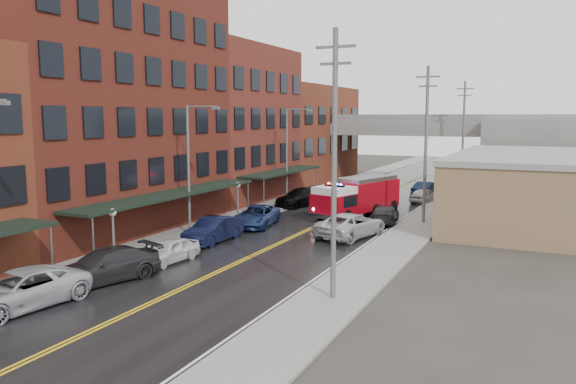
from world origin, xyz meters
The scene contains 31 objects.
road centered at (0.00, 30.00, 0.01)m, with size 11.00×160.00×0.02m, color black.
sidewalk_left centered at (-7.30, 30.00, 0.07)m, with size 3.00×160.00×0.15m, color slate.
sidewalk_right centered at (7.30, 30.00, 0.07)m, with size 3.00×160.00×0.15m, color slate.
curb_left centered at (-5.65, 30.00, 0.07)m, with size 0.30×160.00×0.15m, color gray.
curb_right centered at (5.65, 30.00, 0.07)m, with size 0.30×160.00×0.15m, color gray.
brick_building_b centered at (-13.30, 23.00, 9.00)m, with size 9.00×20.00×18.00m, color #4D1D14.
brick_building_c centered at (-13.30, 40.50, 7.50)m, with size 9.00×15.00×15.00m, color maroon.
brick_building_far centered at (-13.30, 58.00, 6.00)m, with size 9.00×20.00×12.00m, color brown.
tan_building centered at (16.00, 40.00, 2.50)m, with size 14.00×22.00×5.00m, color olive.
right_far_block centered at (18.00, 70.00, 4.00)m, with size 18.00×30.00×8.00m, color slate.
awning_1 centered at (-7.49, 23.00, 2.99)m, with size 2.60×18.00×3.09m.
awning_2 centered at (-7.49, 40.50, 2.99)m, with size 2.60×13.00×3.09m.
globe_lamp_1 centered at (-6.40, 16.00, 2.31)m, with size 0.44×0.44×3.12m.
globe_lamp_2 centered at (-6.40, 30.00, 2.31)m, with size 0.44×0.44×3.12m.
street_lamp_1 centered at (-6.55, 24.00, 5.19)m, with size 2.64×0.22×9.00m.
street_lamp_2 centered at (-6.55, 40.00, 5.19)m, with size 2.64×0.22×9.00m.
utility_pole_0 centered at (7.20, 15.00, 6.31)m, with size 1.80×0.24×12.00m.
utility_pole_1 centered at (7.20, 35.00, 6.31)m, with size 1.80×0.24×12.00m.
utility_pole_2 centered at (7.20, 55.00, 6.31)m, with size 1.80×0.24×12.00m.
overpass centered at (0.00, 62.00, 5.99)m, with size 40.00×10.00×7.50m.
fire_truck centered at (1.45, 35.98, 1.75)m, with size 5.52×9.30×3.24m.
parked_car_left_2 centered at (-4.68, 8.26, 0.83)m, with size 2.76×6.00×1.67m, color #B0B2B8.
parked_car_left_3 centered at (-4.18, 12.89, 0.83)m, with size 2.33×5.72×1.66m, color #242426.
parked_car_left_4 centered at (-3.60, 17.37, 0.69)m, with size 1.63×4.04×1.38m, color silver.
parked_car_left_5 centered at (-4.12, 22.80, 0.83)m, with size 1.76×5.06×1.67m, color black.
parked_car_left_6 centered at (-4.14, 28.80, 0.78)m, with size 2.60×5.63×1.57m, color navy.
parked_car_left_7 centered at (-5.00, 39.20, 0.82)m, with size 2.31×5.68×1.65m, color black.
parked_car_right_0 centered at (3.60, 28.20, 0.84)m, with size 2.78×6.03×1.68m, color #ADB1B6.
parked_car_right_1 centered at (4.34, 34.20, 0.71)m, with size 1.99×4.90×1.42m, color #242426.
parked_car_right_2 centered at (5.00, 46.20, 0.69)m, with size 1.63×4.06×1.38m, color silver.
parked_car_right_3 centered at (4.70, 49.74, 0.83)m, with size 1.76×5.05×1.67m, color black.
Camera 1 is at (15.68, -8.02, 8.26)m, focal length 35.00 mm.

